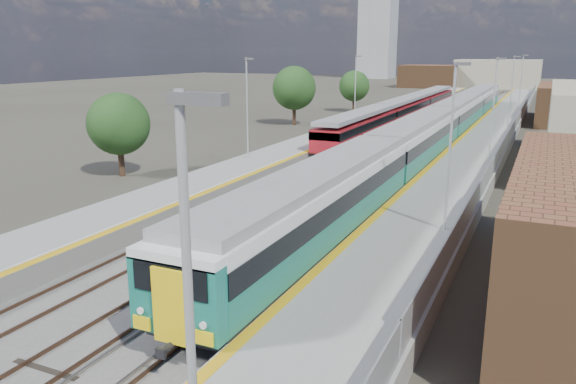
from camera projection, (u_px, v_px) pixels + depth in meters
The scene contains 11 objects.
ground at pixel (423, 148), 53.26m from camera, with size 320.00×320.00×0.00m, color #47443A.
ballast_bed at pixel (406, 143), 56.37m from camera, with size 10.50×155.00×0.06m, color #565451.
tracks at pixel (416, 140), 57.58m from camera, with size 8.96×160.00×0.17m.
platform_right at pixel (485, 143), 53.18m from camera, with size 4.70×155.00×8.52m.
platform_left at pixel (342, 134), 59.00m from camera, with size 4.30×155.00×8.52m.
buildings at pixel (426, 44), 136.06m from camera, with size 72.00×185.50×40.00m.
green_train at pixel (442, 124), 52.33m from camera, with size 3.02×83.97×3.32m.
red_train at pixel (405, 110), 68.32m from camera, with size 2.67×54.29×3.37m.
tree_a at pixel (119, 124), 40.53m from camera, with size 4.51×4.51×6.11m.
tree_b at pixel (294, 88), 69.02m from camera, with size 5.35×5.35×7.26m.
tree_c at pixel (354, 86), 84.37m from camera, with size 4.57×4.57×6.19m.
Camera 1 is at (10.35, -3.23, 8.92)m, focal length 35.00 mm.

